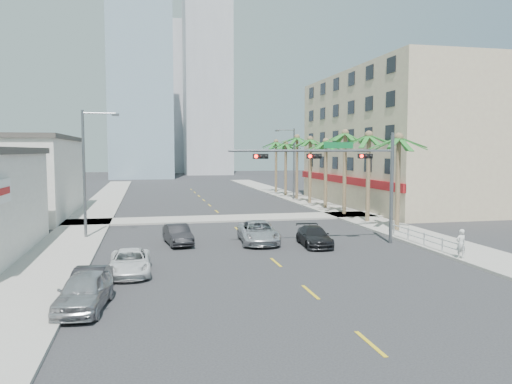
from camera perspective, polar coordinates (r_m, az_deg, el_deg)
ground at (r=24.26m, az=4.72°, el=-10.07°), size 260.00×260.00×0.00m
sidewalk_right at (r=46.84m, az=11.60°, el=-2.88°), size 4.00×120.00×0.15m
sidewalk_left at (r=43.15m, az=-19.03°, el=-3.68°), size 4.00×120.00×0.15m
sidewalk_cross at (r=45.36m, az=-3.47°, el=-3.03°), size 80.00×4.00×0.15m
building_right at (r=59.87m, az=16.61°, el=5.77°), size 15.25×28.00×15.00m
building_left_far at (r=52.02m, az=-26.34°, el=1.38°), size 11.00×18.00×7.20m
tower_far_left at (r=118.76m, az=-13.09°, el=13.22°), size 14.00×14.00×48.00m
tower_far_right at (r=135.48m, az=-5.60°, el=14.82°), size 12.00×12.00×60.00m
tower_far_center at (r=148.21m, az=-10.96°, el=10.37°), size 16.00×16.00×42.00m
traffic_signal_mast at (r=32.94m, az=10.35°, el=2.69°), size 11.12×0.54×7.20m
palm_tree_0 at (r=39.09m, az=16.01°, el=5.85°), size 4.80×4.80×7.80m
palm_tree_1 at (r=43.75m, az=12.77°, el=6.23°), size 4.80×4.80×8.16m
palm_tree_2 at (r=48.52m, az=10.16°, el=6.52°), size 4.80×4.80×8.52m
palm_tree_3 at (r=53.34m, az=8.00°, el=5.63°), size 4.80×4.80×7.80m
palm_tree_4 at (r=58.25m, az=6.22°, el=5.91°), size 4.80×4.80×8.16m
palm_tree_5 at (r=63.21m, az=4.71°, el=6.14°), size 4.80×4.80×8.52m
palm_tree_6 at (r=68.18m, az=3.42°, el=5.46°), size 4.80×4.80×7.80m
palm_tree_7 at (r=73.21m, az=2.31°, el=5.69°), size 4.80×4.80×8.16m
streetlight_left at (r=36.66m, az=-18.76°, el=2.70°), size 2.55×0.25×9.00m
streetlight_right at (r=63.02m, az=4.17°, el=3.68°), size 2.55×0.25×9.00m
guardrail at (r=33.68m, az=18.67°, el=-4.96°), size 0.08×8.08×1.00m
car_parked_near at (r=20.90m, az=-19.06°, el=-10.68°), size 2.23×4.45×1.46m
car_parked_mid at (r=22.55m, az=-18.55°, el=-9.83°), size 1.75×3.86×1.23m
car_parked_far at (r=26.04m, az=-14.21°, el=-7.79°), size 2.02×4.38×1.22m
car_lane_left at (r=33.49m, az=-8.93°, el=-4.83°), size 1.93×4.17×1.33m
car_lane_center at (r=33.59m, az=0.27°, el=-4.63°), size 2.85×5.45×1.46m
car_lane_right at (r=32.86m, az=6.66°, el=-5.06°), size 2.07×4.42×1.25m
pedestrian at (r=30.49m, az=22.37°, el=-5.48°), size 0.63×0.45×1.65m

